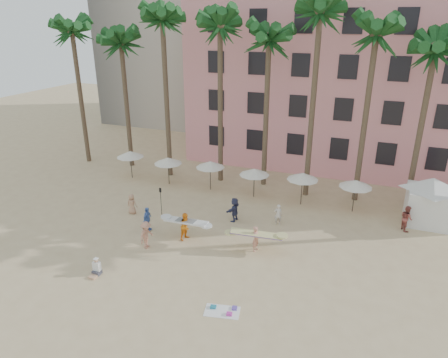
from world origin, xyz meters
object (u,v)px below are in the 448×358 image
pink_hotel (373,83)px  carrier_yellow (256,237)px  carrier_white (186,225)px  cabana (430,197)px

pink_hotel → carrier_yellow: bearing=-104.0°
carrier_white → carrier_yellow: bearing=3.5°
pink_hotel → carrier_white: bearing=-115.0°
cabana → carrier_white: (-15.37, -8.54, -1.05)m
cabana → carrier_white: cabana is taller
carrier_white → pink_hotel: bearing=65.0°
cabana → carrier_white: 17.61m
pink_hotel → carrier_yellow: (-5.37, -21.54, -7.02)m
pink_hotel → cabana: size_ratio=7.74×
carrier_yellow → carrier_white: (-4.83, -0.29, 0.03)m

